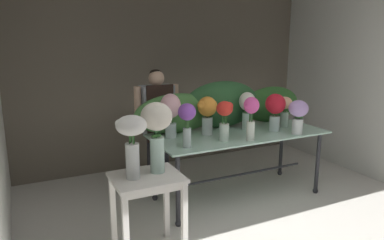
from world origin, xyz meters
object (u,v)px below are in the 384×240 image
(side_table_white, at_px, (147,189))
(vase_violet_anemones, at_px, (187,119))
(vase_ivory_lilies, at_px, (247,107))
(vase_fuchsia_peonies, at_px, (251,114))
(vase_blush_hydrangea, at_px, (170,111))
(vase_scarlet_freesia, at_px, (225,117))
(vase_sunset_ranunculus, at_px, (207,112))
(vase_peach_dahlias, at_px, (285,108))
(vase_crimson_roses, at_px, (275,108))
(vase_cream_lisianthus_tall, at_px, (157,128))
(florist, at_px, (157,118))
(vase_lilac_carnations, at_px, (298,114))
(vase_white_roses_tall, at_px, (132,138))
(display_table_glass, at_px, (238,142))

(side_table_white, bearing_deg, vase_violet_anemones, 36.40)
(vase_ivory_lilies, relative_size, vase_fuchsia_peonies, 0.96)
(side_table_white, bearing_deg, vase_blush_hydrangea, 55.95)
(vase_scarlet_freesia, relative_size, vase_blush_hydrangea, 0.88)
(vase_fuchsia_peonies, height_order, vase_sunset_ranunculus, vase_fuchsia_peonies)
(vase_fuchsia_peonies, bearing_deg, vase_peach_dahlias, 23.70)
(side_table_white, bearing_deg, vase_crimson_roses, 17.82)
(vase_peach_dahlias, bearing_deg, vase_cream_lisianthus_tall, -161.62)
(vase_crimson_roses, bearing_deg, vase_fuchsia_peonies, -156.73)
(florist, distance_m, vase_lilac_carnations, 1.74)
(vase_scarlet_freesia, relative_size, vase_lilac_carnations, 1.10)
(vase_violet_anemones, bearing_deg, vase_crimson_roses, 7.04)
(florist, relative_size, vase_crimson_roses, 3.41)
(vase_violet_anemones, relative_size, vase_blush_hydrangea, 0.92)
(florist, xyz_separation_m, vase_sunset_ranunculus, (0.45, -0.51, 0.14))
(vase_fuchsia_peonies, xyz_separation_m, vase_sunset_ranunculus, (-0.33, 0.44, -0.03))
(vase_ivory_lilies, height_order, vase_cream_lisianthus_tall, vase_cream_lisianthus_tall)
(vase_lilac_carnations, distance_m, vase_blush_hydrangea, 1.54)
(vase_lilac_carnations, bearing_deg, side_table_white, -169.92)
(vase_white_roses_tall, relative_size, vase_cream_lisianthus_tall, 0.87)
(vase_peach_dahlias, relative_size, vase_cream_lisianthus_tall, 0.61)
(display_table_glass, xyz_separation_m, vase_fuchsia_peonies, (-0.06, -0.33, 0.43))
(vase_lilac_carnations, bearing_deg, vase_cream_lisianthus_tall, -170.77)
(side_table_white, distance_m, vase_cream_lisianthus_tall, 0.56)
(florist, bearing_deg, side_table_white, -114.52)
(vase_scarlet_freesia, bearing_deg, display_table_glass, 33.54)
(florist, distance_m, vase_peach_dahlias, 1.66)
(vase_violet_anemones, distance_m, vase_white_roses_tall, 0.86)
(display_table_glass, relative_size, florist, 1.35)
(vase_blush_hydrangea, xyz_separation_m, vase_crimson_roses, (1.30, -0.28, -0.02))
(vase_lilac_carnations, distance_m, vase_cream_lisianthus_tall, 1.96)
(vase_fuchsia_peonies, distance_m, vase_peach_dahlias, 0.84)
(vase_white_roses_tall, bearing_deg, display_table_glass, 24.71)
(vase_peach_dahlias, bearing_deg, display_table_glass, -179.82)
(display_table_glass, xyz_separation_m, vase_violet_anemones, (-0.83, -0.27, 0.43))
(vase_ivory_lilies, height_order, vase_scarlet_freesia, vase_ivory_lilies)
(vase_fuchsia_peonies, bearing_deg, vase_violet_anemones, 175.39)
(vase_ivory_lilies, bearing_deg, vase_fuchsia_peonies, -119.16)
(vase_blush_hydrangea, distance_m, vase_cream_lisianthus_tall, 0.97)
(vase_lilac_carnations, xyz_separation_m, vase_crimson_roses, (-0.15, 0.25, 0.05))
(vase_lilac_carnations, bearing_deg, vase_ivory_lilies, 132.22)
(vase_white_roses_tall, bearing_deg, vase_ivory_lilies, 25.27)
(vase_ivory_lilies, distance_m, vase_white_roses_tall, 1.94)
(florist, bearing_deg, vase_cream_lisianthus_tall, -110.70)
(display_table_glass, relative_size, vase_peach_dahlias, 5.41)
(side_table_white, height_order, vase_lilac_carnations, vase_lilac_carnations)
(vase_crimson_roses, bearing_deg, vase_blush_hydrangea, 167.66)
(vase_ivory_lilies, height_order, vase_white_roses_tall, vase_white_roses_tall)
(vase_white_roses_tall, bearing_deg, vase_fuchsia_peonies, 14.46)
(side_table_white, xyz_separation_m, vase_cream_lisianthus_tall, (0.12, 0.05, 0.55))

